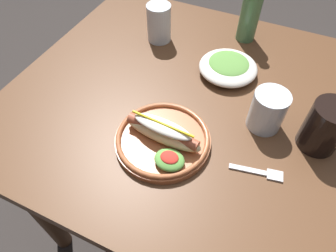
% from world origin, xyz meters
% --- Properties ---
extents(ground_plane, '(8.00, 8.00, 0.00)m').
position_xyz_m(ground_plane, '(0.00, 0.00, 0.00)').
color(ground_plane, '#2D2826').
extents(dining_table, '(1.12, 0.90, 0.74)m').
position_xyz_m(dining_table, '(0.00, 0.00, 0.63)').
color(dining_table, '#51331E').
rests_on(dining_table, ground_plane).
extents(hot_dog_plate, '(0.23, 0.23, 0.08)m').
position_xyz_m(hot_dog_plate, '(-0.06, -0.18, 0.76)').
color(hot_dog_plate, '#9E5633').
rests_on(hot_dog_plate, dining_table).
extents(fork, '(0.12, 0.04, 0.00)m').
position_xyz_m(fork, '(0.17, -0.17, 0.74)').
color(fork, silver).
rests_on(fork, dining_table).
extents(soda_cup, '(0.09, 0.09, 0.12)m').
position_xyz_m(soda_cup, '(0.27, -0.03, 0.80)').
color(soda_cup, black).
rests_on(soda_cup, dining_table).
extents(water_cup, '(0.08, 0.08, 0.10)m').
position_xyz_m(water_cup, '(0.14, -0.02, 0.79)').
color(water_cup, silver).
rests_on(water_cup, dining_table).
extents(extra_cup, '(0.08, 0.08, 0.12)m').
position_xyz_m(extra_cup, '(-0.26, 0.20, 0.80)').
color(extra_cup, silver).
rests_on(extra_cup, dining_table).
extents(glass_bottle, '(0.06, 0.06, 0.24)m').
position_xyz_m(glass_bottle, '(0.00, 0.32, 0.83)').
color(glass_bottle, '#4C7F51').
rests_on(glass_bottle, dining_table).
extents(side_bowl, '(0.17, 0.17, 0.05)m').
position_xyz_m(side_bowl, '(-0.00, 0.13, 0.76)').
color(side_bowl, silver).
rests_on(side_bowl, dining_table).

